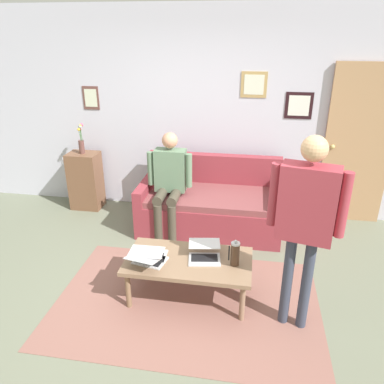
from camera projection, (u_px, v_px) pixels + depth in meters
name	position (u px, v px, depth m)	size (l,w,h in m)	color
ground_plane	(171.00, 305.00, 3.56)	(7.68, 7.68, 0.00)	slate
area_rug	(187.00, 302.00, 3.59)	(2.48, 1.65, 0.01)	#895A50
back_wall	(205.00, 114.00, 5.01)	(7.04, 0.11, 2.70)	silver
interior_door	(358.00, 147.00, 4.76)	(0.82, 0.09, 2.05)	tan
couch	(211.00, 205.00, 4.85)	(1.76, 0.91, 0.88)	maroon
coffee_table	(189.00, 263.00, 3.53)	(1.18, 0.63, 0.42)	#85664D
laptop_left	(148.00, 260.00, 3.43)	(0.35, 0.39, 0.14)	silver
laptop_center	(204.00, 254.00, 3.52)	(0.34, 0.36, 0.12)	silver
laptop_right	(149.00, 254.00, 3.52)	(0.32, 0.33, 0.12)	silver
french_press	(235.00, 254.00, 3.39)	(0.10, 0.08, 0.26)	#4C3323
side_shelf	(86.00, 181.00, 5.36)	(0.42, 0.32, 0.81)	brown
flower_vase	(81.00, 142.00, 5.13)	(0.09, 0.09, 0.42)	brown
person_standing	(306.00, 213.00, 2.90)	(0.60, 0.28, 1.70)	#363B4C
person_seated	(169.00, 179.00, 4.55)	(0.55, 0.51, 1.28)	#453F32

